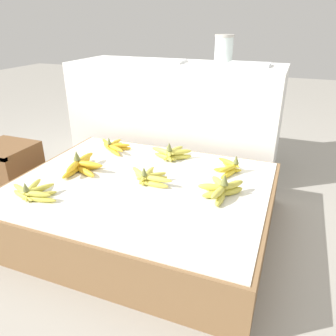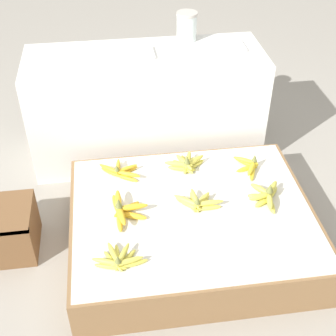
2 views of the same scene
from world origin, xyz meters
TOP-DOWN VIEW (x-y plane):
  - ground_plane at (0.00, 0.00)m, footprint 10.00×10.00m
  - display_platform at (0.00, 0.00)m, footprint 1.21×0.99m
  - back_vendor_table at (-0.14, 0.84)m, footprint 1.40×0.50m
  - wooden_crate at (-0.95, 0.09)m, footprint 0.31×0.30m
  - banana_bunch_front_left at (-0.38, -0.29)m, footprint 0.25×0.17m
  - banana_bunch_middle_left at (-0.34, 0.02)m, footprint 0.18×0.27m
  - banana_bunch_middle_midleft at (0.03, 0.02)m, footprint 0.25×0.16m
  - banana_bunch_middle_midright at (0.38, 0.02)m, footprint 0.19×0.21m
  - banana_bunch_back_left at (-0.34, 0.33)m, footprint 0.23×0.20m
  - banana_bunch_back_midleft at (0.03, 0.34)m, footprint 0.24×0.18m
  - banana_bunch_back_midright at (0.37, 0.28)m, footprint 0.14×0.22m
  - glass_jar at (0.14, 1.03)m, footprint 0.13×0.13m
  - foam_tray_white at (-0.23, 0.85)m, footprint 0.28×0.17m
  - foam_tray_dark at (0.33, 0.88)m, footprint 0.25×0.16m

SIDE VIEW (x-z plane):
  - ground_plane at x=0.00m, z-range 0.00..0.00m
  - display_platform at x=0.00m, z-range 0.00..0.23m
  - wooden_crate at x=-0.95m, z-range 0.00..0.26m
  - banana_bunch_front_left at x=-0.38m, z-range 0.22..0.30m
  - banana_bunch_back_left at x=-0.34m, z-range 0.22..0.30m
  - banana_bunch_back_midright at x=0.37m, z-range 0.22..0.31m
  - banana_bunch_middle_midleft at x=0.03m, z-range 0.22..0.31m
  - banana_bunch_back_midleft at x=0.03m, z-range 0.21..0.32m
  - banana_bunch_middle_left at x=-0.34m, z-range 0.21..0.32m
  - banana_bunch_middle_midright at x=0.38m, z-range 0.21..0.32m
  - back_vendor_table at x=-0.14m, z-range 0.00..0.69m
  - foam_tray_white at x=-0.23m, z-range 0.69..0.70m
  - foam_tray_dark at x=0.33m, z-range 0.69..0.70m
  - glass_jar at x=0.14m, z-range 0.69..0.86m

